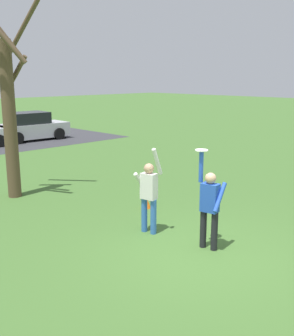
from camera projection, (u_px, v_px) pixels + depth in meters
name	position (u px, v px, depth m)	size (l,w,h in m)	color
ground_plane	(201.00, 254.00, 8.37)	(120.00, 120.00, 0.00)	#426B2D
person_catcher	(210.00, 204.00, 8.41)	(0.49, 0.57, 2.08)	black
person_defender	(149.00, 192.00, 9.29)	(0.50, 0.59, 2.04)	#3366B7
frisbee_disc	(202.00, 150.00, 8.30)	(0.26, 0.26, 0.02)	white
parked_car_silver	(30.00, 127.00, 23.15)	(4.17, 2.17, 1.59)	#BCBCC1
bare_tree_tall	(9.00, 107.00, 11.76)	(2.09, 2.08, 5.76)	brown
field_cone_orange	(146.00, 202.00, 11.24)	(0.26, 0.26, 0.32)	orange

